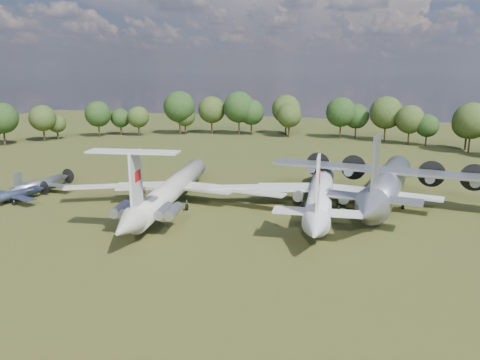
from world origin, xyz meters
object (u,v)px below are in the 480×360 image
(small_prop_northwest, at_px, (42,186))
(person_on_il62, at_px, (145,194))
(tu104_jet, at_px, (321,194))
(an12_transport, at_px, (387,188))
(small_prop_west, at_px, (11,197))
(il62_airliner, at_px, (173,193))

(small_prop_northwest, relative_size, person_on_il62, 8.85)
(tu104_jet, bearing_deg, an12_transport, 21.18)
(an12_transport, bearing_deg, person_on_il62, -134.85)
(small_prop_west, height_order, person_on_il62, person_on_il62)
(an12_transport, bearing_deg, tu104_jet, -145.89)
(an12_transport, distance_m, small_prop_northwest, 60.19)
(small_prop_west, bearing_deg, tu104_jet, 30.53)
(person_on_il62, bearing_deg, tu104_jet, -134.10)
(an12_transport, height_order, person_on_il62, person_on_il62)
(person_on_il62, bearing_deg, small_prop_west, -8.88)
(il62_airliner, bearing_deg, small_prop_northwest, 168.12)
(an12_transport, relative_size, small_prop_west, 3.04)
(tu104_jet, xyz_separation_m, small_prop_west, (-48.68, -14.24, -1.37))
(il62_airliner, distance_m, small_prop_northwest, 26.55)
(il62_airliner, height_order, small_prop_west, il62_airliner)
(small_prop_west, bearing_deg, person_on_il62, 3.63)
(tu104_jet, xyz_separation_m, small_prop_northwest, (-49.20, -6.54, -1.24))
(il62_airliner, height_order, an12_transport, an12_transport)
(small_prop_west, distance_m, person_on_il62, 29.37)
(il62_airliner, distance_m, tu104_jet, 23.69)
(tu104_jet, height_order, an12_transport, an12_transport)
(tu104_jet, relative_size, small_prop_northwest, 3.01)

